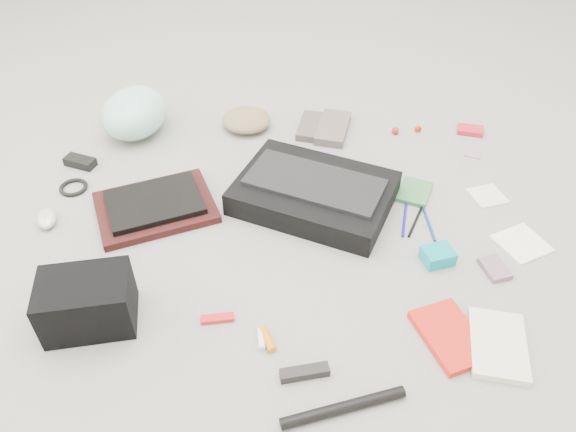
{
  "coord_description": "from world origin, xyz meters",
  "views": [
    {
      "loc": [
        0.05,
        -1.28,
        1.19
      ],
      "look_at": [
        0.0,
        0.0,
        0.05
      ],
      "focal_mm": 35.0,
      "sensor_mm": 36.0,
      "label": 1
    }
  ],
  "objects_px": {
    "camera_bag": "(87,302)",
    "accordion_wallet": "(438,256)",
    "laptop": "(154,202)",
    "messenger_bag": "(314,193)",
    "book_red": "(450,336)",
    "bike_helmet": "(135,113)"
  },
  "relations": [
    {
      "from": "camera_bag",
      "to": "accordion_wallet",
      "type": "distance_m",
      "value": 0.98
    },
    {
      "from": "laptop",
      "to": "camera_bag",
      "type": "height_order",
      "value": "camera_bag"
    },
    {
      "from": "messenger_bag",
      "to": "book_red",
      "type": "xyz_separation_m",
      "value": [
        0.35,
        -0.53,
        -0.03
      ]
    },
    {
      "from": "book_red",
      "to": "accordion_wallet",
      "type": "bearing_deg",
      "value": 64.93
    },
    {
      "from": "laptop",
      "to": "camera_bag",
      "type": "relative_size",
      "value": 1.28
    },
    {
      "from": "book_red",
      "to": "messenger_bag",
      "type": "bearing_deg",
      "value": 100.82
    },
    {
      "from": "laptop",
      "to": "bike_helmet",
      "type": "relative_size",
      "value": 1.01
    },
    {
      "from": "messenger_bag",
      "to": "book_red",
      "type": "relative_size",
      "value": 2.4
    },
    {
      "from": "messenger_bag",
      "to": "camera_bag",
      "type": "xyz_separation_m",
      "value": [
        -0.58,
        -0.5,
        0.03
      ]
    },
    {
      "from": "camera_bag",
      "to": "laptop",
      "type": "bearing_deg",
      "value": 69.41
    },
    {
      "from": "camera_bag",
      "to": "accordion_wallet",
      "type": "relative_size",
      "value": 2.64
    },
    {
      "from": "laptop",
      "to": "bike_helmet",
      "type": "height_order",
      "value": "bike_helmet"
    },
    {
      "from": "bike_helmet",
      "to": "accordion_wallet",
      "type": "bearing_deg",
      "value": -20.29
    },
    {
      "from": "accordion_wallet",
      "to": "bike_helmet",
      "type": "bearing_deg",
      "value": 129.59
    },
    {
      "from": "messenger_bag",
      "to": "accordion_wallet",
      "type": "distance_m",
      "value": 0.44
    },
    {
      "from": "camera_bag",
      "to": "book_red",
      "type": "bearing_deg",
      "value": -13.01
    },
    {
      "from": "messenger_bag",
      "to": "book_red",
      "type": "bearing_deg",
      "value": -34.87
    },
    {
      "from": "bike_helmet",
      "to": "camera_bag",
      "type": "height_order",
      "value": "bike_helmet"
    },
    {
      "from": "bike_helmet",
      "to": "book_red",
      "type": "bearing_deg",
      "value": -30.31
    },
    {
      "from": "messenger_bag",
      "to": "laptop",
      "type": "bearing_deg",
      "value": -152.21
    },
    {
      "from": "messenger_bag",
      "to": "bike_helmet",
      "type": "relative_size",
      "value": 1.69
    },
    {
      "from": "laptop",
      "to": "accordion_wallet",
      "type": "height_order",
      "value": "laptop"
    }
  ]
}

